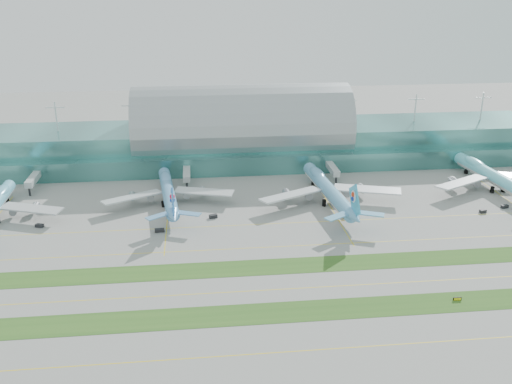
{
  "coord_description": "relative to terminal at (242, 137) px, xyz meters",
  "views": [
    {
      "loc": [
        -25.45,
        -180.09,
        99.54
      ],
      "look_at": [
        0.0,
        55.0,
        9.0
      ],
      "focal_mm": 40.0,
      "sensor_mm": 36.0,
      "label": 1
    }
  ],
  "objects": [
    {
      "name": "gse_c",
      "position": [
        -42.08,
        -92.05,
        -13.51
      ],
      "size": [
        4.06,
        2.0,
        1.44
      ],
      "primitive_type": "cube",
      "rotation": [
        0.0,
        0.0,
        0.07
      ],
      "color": "black",
      "rests_on": "ground"
    },
    {
      "name": "taxiline_b",
      "position": [
        -0.01,
        -142.79,
        -14.22
      ],
      "size": [
        420.0,
        0.35,
        0.01
      ],
      "primitive_type": "cube",
      "color": "yellow",
      "rests_on": "ground"
    },
    {
      "name": "taxiway_sign_east",
      "position": [
        57.14,
        -156.01,
        -13.63
      ],
      "size": [
        2.86,
        0.44,
        1.21
      ],
      "rotation": [
        0.0,
        0.0,
        -0.03
      ],
      "color": "black",
      "rests_on": "ground"
    },
    {
      "name": "gse_f",
      "position": [
        39.36,
        -74.09,
        -13.56
      ],
      "size": [
        3.24,
        1.93,
        1.33
      ],
      "primitive_type": "cube",
      "rotation": [
        0.0,
        0.0,
        -0.12
      ],
      "color": "black",
      "rests_on": "ground"
    },
    {
      "name": "taxiline_a",
      "position": [
        -0.01,
        -176.79,
        -14.22
      ],
      "size": [
        420.0,
        0.35,
        0.01
      ],
      "primitive_type": "cube",
      "color": "yellow",
      "rests_on": "ground"
    },
    {
      "name": "ground",
      "position": [
        -0.01,
        -128.79,
        -14.23
      ],
      "size": [
        700.0,
        700.0,
        0.0
      ],
      "primitive_type": "plane",
      "color": "gray",
      "rests_on": "ground"
    },
    {
      "name": "airliner_c",
      "position": [
        34.39,
        -66.86,
        -7.68
      ],
      "size": [
        67.74,
        77.17,
        21.23
      ],
      "rotation": [
        0.0,
        0.0,
        0.08
      ],
      "color": "#5CA2CC",
      "rests_on": "ground"
    },
    {
      "name": "terminal",
      "position": [
        0.0,
        0.0,
        0.0
      ],
      "size": [
        340.0,
        69.1,
        36.0
      ],
      "color": "#3D7A75",
      "rests_on": "ground"
    },
    {
      "name": "gse_h",
      "position": [
        112.95,
        -82.87,
        -13.49
      ],
      "size": [
        3.62,
        2.25,
        1.47
      ],
      "primitive_type": "cube",
      "rotation": [
        0.0,
        0.0,
        0.23
      ],
      "color": "black",
      "rests_on": "ground"
    },
    {
      "name": "grass_strip_near",
      "position": [
        -0.01,
        -156.79,
        -14.19
      ],
      "size": [
        420.0,
        12.0,
        0.08
      ],
      "primitive_type": "cube",
      "color": "#2D591E",
      "rests_on": "ground"
    },
    {
      "name": "grass_strip_far",
      "position": [
        -0.01,
        -126.79,
        -14.19
      ],
      "size": [
        420.0,
        12.0,
        0.08
      ],
      "primitive_type": "cube",
      "color": "#2D591E",
      "rests_on": "ground"
    },
    {
      "name": "gse_b",
      "position": [
        -92.54,
        -81.74,
        -13.56
      ],
      "size": [
        3.79,
        2.92,
        1.34
      ],
      "primitive_type": "cube",
      "rotation": [
        0.0,
        0.0,
        -0.34
      ],
      "color": "black",
      "rests_on": "ground"
    },
    {
      "name": "gse_d",
      "position": [
        -19.46,
        -79.84,
        -13.47
      ],
      "size": [
        3.81,
        2.82,
        1.51
      ],
      "primitive_type": "cube",
      "rotation": [
        0.0,
        0.0,
        0.32
      ],
      "color": "black",
      "rests_on": "ground"
    },
    {
      "name": "airliner_d",
      "position": [
        119.43,
        -58.87,
        -7.61
      ],
      "size": [
        68.3,
        77.91,
        21.44
      ],
      "rotation": [
        0.0,
        0.0,
        0.1
      ],
      "color": "#68D4E4",
      "rests_on": "ground"
    },
    {
      "name": "gse_e",
      "position": [
        38.34,
        -86.08,
        -13.57
      ],
      "size": [
        4.02,
        3.0,
        1.31
      ],
      "primitive_type": "cube",
      "rotation": [
        0.0,
        0.0,
        0.33
      ],
      "color": "orange",
      "rests_on": "ground"
    },
    {
      "name": "gse_g",
      "position": [
        100.43,
        -86.99,
        -13.5
      ],
      "size": [
        3.23,
        2.37,
        1.45
      ],
      "primitive_type": "cube",
      "rotation": [
        0.0,
        0.0,
        0.24
      ],
      "color": "black",
      "rests_on": "ground"
    },
    {
      "name": "airliner_b",
      "position": [
        -39.39,
        -60.41,
        -8.36
      ],
      "size": [
        60.51,
        69.06,
        19.0
      ],
      "rotation": [
        0.0,
        0.0,
        0.11
      ],
      "color": "#5D9ACD",
      "rests_on": "ground"
    },
    {
      "name": "taxiline_c",
      "position": [
        -0.01,
        -110.79,
        -14.22
      ],
      "size": [
        420.0,
        0.35,
        0.01
      ],
      "primitive_type": "cube",
      "color": "yellow",
      "rests_on": "ground"
    },
    {
      "name": "taxiline_d",
      "position": [
        -0.01,
        -88.79,
        -14.22
      ],
      "size": [
        420.0,
        0.35,
        0.01
      ],
      "primitive_type": "cube",
      "color": "yellow",
      "rests_on": "ground"
    }
  ]
}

